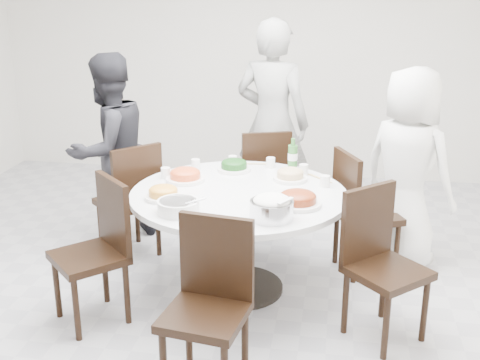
% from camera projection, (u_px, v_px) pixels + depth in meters
% --- Properties ---
extents(floor, '(6.00, 6.00, 0.01)m').
position_uv_depth(floor, '(208.00, 301.00, 4.22)').
color(floor, '#AFAFB4').
rests_on(floor, ground).
extents(wall_back, '(6.00, 0.01, 2.80)m').
position_uv_depth(wall_back, '(264.00, 51.00, 6.58)').
color(wall_back, silver).
rests_on(wall_back, ground).
extents(dining_table, '(1.50, 1.50, 0.75)m').
position_uv_depth(dining_table, '(239.00, 242.00, 4.26)').
color(dining_table, white).
rests_on(dining_table, floor).
extents(chair_ne, '(0.56, 0.56, 0.95)m').
position_uv_depth(chair_ne, '(368.00, 212.00, 4.53)').
color(chair_ne, black).
rests_on(chair_ne, floor).
extents(chair_n, '(0.54, 0.54, 0.95)m').
position_uv_depth(chair_n, '(262.00, 180.00, 5.26)').
color(chair_n, black).
rests_on(chair_n, floor).
extents(chair_nw, '(0.59, 0.59, 0.95)m').
position_uv_depth(chair_nw, '(127.00, 199.00, 4.80)').
color(chair_nw, black).
rests_on(chair_nw, floor).
extents(chair_sw, '(0.59, 0.59, 0.95)m').
position_uv_depth(chair_sw, '(88.00, 254.00, 3.84)').
color(chair_sw, black).
rests_on(chair_sw, floor).
extents(chair_s, '(0.48, 0.48, 0.95)m').
position_uv_depth(chair_s, '(205.00, 312.00, 3.17)').
color(chair_s, black).
rests_on(chair_s, floor).
extents(chair_se, '(0.59, 0.59, 0.95)m').
position_uv_depth(chair_se, '(388.00, 268.00, 3.65)').
color(chair_se, black).
rests_on(chair_se, floor).
extents(diner_right, '(0.90, 0.85, 1.55)m').
position_uv_depth(diner_right, '(407.00, 169.00, 4.57)').
color(diner_right, white).
rests_on(diner_right, floor).
extents(diner_middle, '(0.76, 0.59, 1.85)m').
position_uv_depth(diner_middle, '(272.00, 123.00, 5.36)').
color(diner_middle, black).
rests_on(diner_middle, floor).
extents(diner_left, '(0.91, 0.98, 1.60)m').
position_uv_depth(diner_left, '(109.00, 151.00, 4.97)').
color(diner_left, black).
rests_on(diner_left, floor).
extents(dish_greens, '(0.25, 0.25, 0.07)m').
position_uv_depth(dish_greens, '(234.00, 167.00, 4.59)').
color(dish_greens, white).
rests_on(dish_greens, dining_table).
extents(dish_pale, '(0.25, 0.25, 0.07)m').
position_uv_depth(dish_pale, '(290.00, 176.00, 4.37)').
color(dish_pale, white).
rests_on(dish_pale, dining_table).
extents(dish_orange, '(0.28, 0.28, 0.08)m').
position_uv_depth(dish_orange, '(185.00, 176.00, 4.36)').
color(dish_orange, white).
rests_on(dish_orange, dining_table).
extents(dish_redbrown, '(0.31, 0.31, 0.08)m').
position_uv_depth(dish_redbrown, '(298.00, 200.00, 3.89)').
color(dish_redbrown, white).
rests_on(dish_redbrown, dining_table).
extents(dish_tofu, '(0.25, 0.25, 0.06)m').
position_uv_depth(dish_tofu, '(163.00, 194.00, 4.00)').
color(dish_tofu, white).
rests_on(dish_tofu, dining_table).
extents(rice_bowl, '(0.27, 0.27, 0.12)m').
position_uv_depth(rice_bowl, '(272.00, 210.00, 3.66)').
color(rice_bowl, silver).
rests_on(rice_bowl, dining_table).
extents(soup_bowl, '(0.27, 0.27, 0.08)m').
position_uv_depth(soup_bowl, '(178.00, 207.00, 3.76)').
color(soup_bowl, white).
rests_on(soup_bowl, dining_table).
extents(beverage_bottle, '(0.07, 0.07, 0.25)m').
position_uv_depth(beverage_bottle, '(293.00, 154.00, 4.58)').
color(beverage_bottle, '#2E6C2B').
rests_on(beverage_bottle, dining_table).
extents(tea_cups, '(0.07, 0.07, 0.08)m').
position_uv_depth(tea_cups, '(253.00, 162.00, 4.68)').
color(tea_cups, white).
rests_on(tea_cups, dining_table).
extents(chopsticks, '(0.24, 0.04, 0.01)m').
position_uv_depth(chopsticks, '(251.00, 164.00, 4.75)').
color(chopsticks, tan).
rests_on(chopsticks, dining_table).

